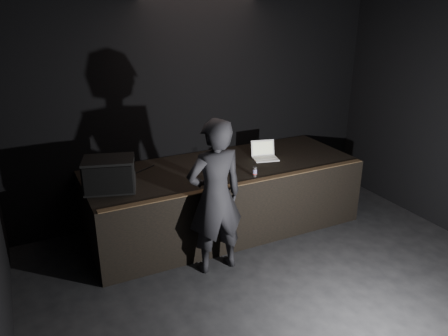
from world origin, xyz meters
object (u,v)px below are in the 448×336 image
Objects in this scene: laptop at (264,154)px; stage_riser at (223,197)px; person at (215,197)px; beer_can at (255,172)px; stage_monitor at (109,174)px.

stage_riser is at bearing -163.71° from laptop.
laptop reaches higher than stage_riser.
person is (-0.57, -0.95, 0.51)m from stage_riser.
stage_riser is at bearing 110.38° from beer_can.
person is (1.10, -0.82, -0.20)m from stage_monitor.
person is at bearing -153.75° from beer_can.
stage_monitor is at bearing -36.88° from person.
beer_can is 0.87m from person.
person is (-0.78, -0.39, -0.06)m from beer_can.
beer_can is at bearing -154.05° from person.
laptop reaches higher than beer_can.
stage_monitor is at bearing -162.32° from laptop.
stage_riser is 9.21× the size of laptop.
stage_monitor is 1.68× the size of laptop.
person reaches higher than laptop.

